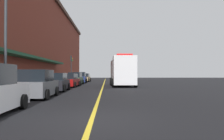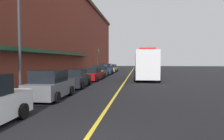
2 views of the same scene
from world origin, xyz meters
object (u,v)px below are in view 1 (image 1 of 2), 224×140
parking_meter_2 (71,77)px  traffic_light_near (71,64)px  parking_meter_3 (60,77)px  parked_car_1 (37,85)px  parking_meter_0 (31,80)px  parked_car_2 (56,82)px  parked_car_3 (69,81)px  street_lamp_left (6,28)px  box_truck (122,72)px  parked_car_5 (80,78)px  parked_car_6 (84,78)px  parked_car_4 (75,79)px  parking_meter_1 (67,77)px

parking_meter_2 → traffic_light_near: traffic_light_near is taller
parking_meter_3 → parked_car_1: bearing=-83.9°
parked_car_1 → traffic_light_near: (-1.43, 22.09, 2.33)m
parked_car_1 → parking_meter_3: bearing=5.3°
parked_car_1 → parking_meter_0: 3.53m
parked_car_2 → parked_car_3: bearing=-3.2°
parked_car_1 → street_lamp_left: street_lamp_left is taller
parked_car_2 → box_truck: box_truck is taller
parked_car_2 → parking_meter_0: parked_car_2 is taller
parked_car_5 → parked_car_6: (0.08, 6.07, -0.09)m
parked_car_1 → parked_car_4: 17.13m
street_lamp_left → box_truck: bearing=57.9°
parking_meter_0 → parking_meter_1: bearing=90.0°
parked_car_3 → parking_meter_1: 6.77m
parked_car_1 → parked_car_5: 22.75m
parking_meter_2 → parking_meter_1: bearing=-90.0°
parked_car_3 → parking_meter_1: parked_car_3 is taller
parked_car_3 → parked_car_4: size_ratio=1.07×
parked_car_1 → parked_car_6: size_ratio=0.96×
parked_car_4 → street_lamp_left: street_lamp_left is taller
box_truck → parking_meter_3: 7.76m
parked_car_1 → parking_meter_0: (-1.50, 3.18, 0.24)m
parked_car_3 → parking_meter_3: 2.75m
parked_car_1 → parking_meter_3: parked_car_1 is taller
parked_car_3 → parking_meter_2: size_ratio=3.64×
box_truck → parking_meter_2: (-7.71, 8.88, -0.71)m
street_lamp_left → traffic_light_near: bearing=88.3°
parked_car_6 → box_truck: (6.23, -15.35, 1.02)m
parked_car_1 → parked_car_4: parked_car_1 is taller
parked_car_5 → box_truck: size_ratio=0.54×
parking_meter_1 → traffic_light_near: 4.35m
parked_car_5 → parking_meter_3: parked_car_5 is taller
parked_car_2 → parked_car_1: bearing=179.3°
parking_meter_3 → parking_meter_1: bearing=90.0°
traffic_light_near → parked_car_3: bearing=-82.4°
parked_car_2 → traffic_light_near: bearing=2.2°
parked_car_4 → parked_car_5: 5.62m
parked_car_6 → traffic_light_near: traffic_light_near is taller
parking_meter_1 → traffic_light_near: (0.06, 3.81, 2.10)m
parking_meter_1 → parked_car_5: bearing=72.5°
parking_meter_3 → street_lamp_left: street_lamp_left is taller
parking_meter_0 → parking_meter_1: size_ratio=1.00×
parked_car_3 → box_truck: 6.59m
box_truck → parking_meter_3: size_ratio=6.09×
parked_car_6 → street_lamp_left: bearing=178.0°
parking_meter_0 → parked_car_4: bearing=84.1°
parked_car_5 → parking_meter_0: (-1.40, -19.56, 0.22)m
parked_car_3 → traffic_light_near: (-1.39, 10.41, 2.42)m
box_truck → parking_meter_3: (-7.71, 0.54, -0.71)m
parked_car_2 → parked_car_6: 23.21m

